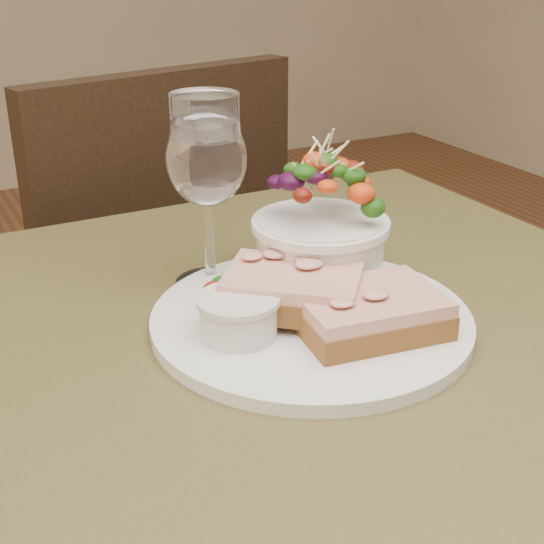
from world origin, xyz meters
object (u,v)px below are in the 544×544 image
chair_far (131,395)px  sandwich_back (293,289)px  dinner_plate (311,320)px  salad_bowl (321,221)px  wine_glass (207,164)px  ramekin (238,314)px  sandwich_front (369,312)px  cafe_table (295,453)px

chair_far → sandwich_back: bearing=75.9°
dinner_plate → salad_bowl: salad_bowl is taller
dinner_plate → wine_glass: size_ratio=1.63×
dinner_plate → ramekin: ramekin is taller
sandwich_front → wine_glass: bearing=120.7°
dinner_plate → salad_bowl: size_ratio=2.24×
cafe_table → dinner_plate: dinner_plate is taller
salad_bowl → sandwich_back: bearing=-137.9°
cafe_table → dinner_plate: bearing=45.8°
sandwich_front → salad_bowl: size_ratio=1.03×
ramekin → sandwich_front: bearing=-22.2°
sandwich_back → sandwich_front: bearing=-12.0°
wine_glass → salad_bowl: bearing=-33.5°
salad_bowl → wine_glass: 0.12m
cafe_table → wine_glass: 0.28m
sandwich_back → ramekin: (-0.06, -0.01, -0.00)m
cafe_table → salad_bowl: salad_bowl is taller
sandwich_back → salad_bowl: (0.06, 0.05, 0.04)m
chair_far → salad_bowl: size_ratio=7.09×
sandwich_back → ramekin: sandwich_back is taller
chair_far → sandwich_front: 0.85m
sandwich_front → sandwich_back: bearing=135.3°
sandwich_back → wine_glass: 0.15m
sandwich_back → ramekin: bearing=-127.3°
dinner_plate → ramekin: bearing=-176.0°
chair_far → sandwich_back: chair_far is taller
cafe_table → chair_far: chair_far is taller
chair_far → ramekin: size_ratio=13.97×
chair_far → sandwich_front: size_ratio=6.85×
cafe_table → wine_glass: bearing=92.7°
ramekin → salad_bowl: (0.12, 0.07, 0.04)m
ramekin → cafe_table: bearing=-40.6°
cafe_table → ramekin: 0.14m
cafe_table → sandwich_front: sandwich_front is taller
sandwich_back → chair_far: bearing=127.9°
cafe_table → chair_far: bearing=86.0°
dinner_plate → sandwich_front: bearing=-58.7°
cafe_table → dinner_plate: size_ratio=2.81×
chair_far → ramekin: bearing=70.7°
cafe_table → ramekin: bearing=139.4°
cafe_table → sandwich_back: sandwich_back is taller
sandwich_back → dinner_plate: bearing=10.6°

